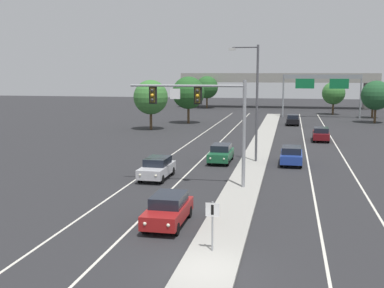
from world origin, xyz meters
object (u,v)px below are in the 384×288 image
tree_far_right_c (334,93)px  car_receding_blue (291,155)px  tree_far_left_b (151,97)px  tree_far_right_a (376,95)px  car_oncoming_silver (157,168)px  car_receding_darkred (321,134)px  overhead_signal_mast (206,110)px  tree_far_left_c (207,87)px  median_sign_post (212,219)px  tree_far_left_a (188,93)px  car_oncoming_red (168,209)px  street_lamp_median (254,96)px  car_receding_black (293,120)px  highway_sign_gantry (322,82)px  car_oncoming_green (221,153)px  tree_far_right_b (373,98)px

tree_far_right_c → car_receding_blue: bearing=-98.3°
tree_far_left_b → tree_far_right_a: size_ratio=1.03×
car_oncoming_silver → car_receding_darkred: same height
overhead_signal_mast → tree_far_right_c: size_ratio=1.30×
tree_far_left_c → car_receding_darkred: bearing=-65.5°
overhead_signal_mast → median_sign_post: (2.41, -12.08, -3.78)m
tree_far_left_a → car_oncoming_red: bearing=-79.2°
street_lamp_median → car_receding_black: 32.31m
highway_sign_gantry → tree_far_left_a: bearing=-146.2°
car_oncoming_red → car_oncoming_green: size_ratio=1.00×
median_sign_post → tree_far_left_c: (-14.88, 84.12, 3.01)m
median_sign_post → tree_far_right_c: tree_far_right_c is taller
car_receding_darkred → tree_far_left_a: bearing=140.2°
car_receding_darkred → tree_far_right_a: (9.38, 22.06, 3.49)m
median_sign_post → tree_far_left_c: size_ratio=0.31×
overhead_signal_mast → tree_far_left_c: 73.12m
median_sign_post → car_oncoming_silver: 15.46m
tree_far_left_a → tree_far_left_b: 9.66m
median_sign_post → highway_sign_gantry: 67.21m
street_lamp_median → car_oncoming_red: street_lamp_median is taller
median_sign_post → car_receding_blue: bearing=81.2°
car_receding_black → highway_sign_gantry: bearing=69.6°
tree_far_right_c → tree_far_right_a: bearing=-70.2°
overhead_signal_mast → tree_far_left_b: overhead_signal_mast is taller
tree_far_left_b → tree_far_right_a: 35.22m
highway_sign_gantry → tree_far_right_c: highway_sign_gantry is taller
street_lamp_median → highway_sign_gantry: street_lamp_median is taller
car_receding_darkred → tree_far_left_c: size_ratio=0.64×
tree_far_right_b → car_oncoming_silver: bearing=-113.6°
overhead_signal_mast → car_oncoming_red: 9.64m
car_oncoming_green → tree_far_right_b: tree_far_right_b is taller
car_oncoming_silver → tree_far_left_c: bearing=96.9°
car_oncoming_silver → car_oncoming_red: bearing=-71.2°
car_receding_darkred → car_receding_black: 16.95m
car_oncoming_red → tree_far_right_c: 71.14m
tree_far_left_b → overhead_signal_mast: bearing=-67.2°
tree_far_right_a → car_oncoming_red: bearing=-108.9°
street_lamp_median → tree_far_right_b: bearing=69.7°
car_oncoming_red → highway_sign_gantry: bearing=79.9°
car_oncoming_silver → highway_sign_gantry: bearing=74.3°
car_receding_blue → car_oncoming_silver: bearing=-141.9°
car_oncoming_silver → car_oncoming_green: same height
tree_far_right_c → tree_far_right_a: size_ratio=0.93×
street_lamp_median → highway_sign_gantry: 45.45m
car_receding_black → tree_far_left_b: (-19.16, -9.92, 3.64)m
tree_far_right_b → tree_far_right_a: bearing=-96.3°
median_sign_post → tree_far_left_b: 46.48m
median_sign_post → car_oncoming_red: size_ratio=0.49×
car_receding_black → tree_far_left_b: tree_far_left_b is taller
car_oncoming_silver → tree_far_right_b: tree_far_right_b is taller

